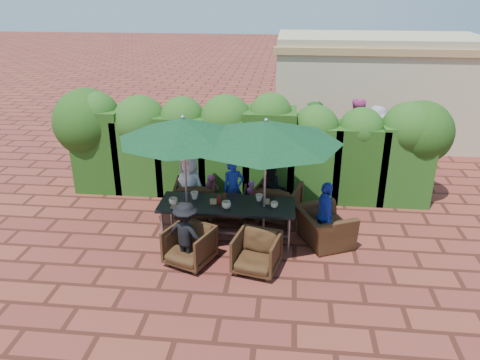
# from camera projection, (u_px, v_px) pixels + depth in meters

# --- Properties ---
(ground) EXTENTS (80.00, 80.00, 0.00)m
(ground) POSITION_uv_depth(u_px,v_px,m) (237.00, 242.00, 9.04)
(ground) COLOR brown
(ground) RESTS_ON ground
(dining_table) EXTENTS (2.58, 0.90, 0.75)m
(dining_table) POSITION_uv_depth(u_px,v_px,m) (227.00, 207.00, 8.92)
(dining_table) COLOR black
(dining_table) RESTS_ON ground
(umbrella_left) EXTENTS (2.40, 2.40, 2.46)m
(umbrella_left) POSITION_uv_depth(u_px,v_px,m) (183.00, 129.00, 8.39)
(umbrella_left) COLOR gray
(umbrella_left) RESTS_ON ground
(umbrella_right) EXTENTS (2.74, 2.74, 2.46)m
(umbrella_right) POSITION_uv_depth(u_px,v_px,m) (266.00, 132.00, 8.21)
(umbrella_right) COLOR gray
(umbrella_right) RESTS_ON ground
(chair_far_left) EXTENTS (0.93, 0.88, 0.87)m
(chair_far_left) POSITION_uv_depth(u_px,v_px,m) (196.00, 196.00, 9.95)
(chair_far_left) COLOR black
(chair_far_left) RESTS_ON ground
(chair_far_mid) EXTENTS (0.70, 0.65, 0.71)m
(chair_far_mid) POSITION_uv_depth(u_px,v_px,m) (230.00, 201.00, 9.94)
(chair_far_mid) COLOR black
(chair_far_mid) RESTS_ON ground
(chair_far_right) EXTENTS (1.03, 1.00, 0.87)m
(chair_far_right) POSITION_uv_depth(u_px,v_px,m) (278.00, 200.00, 9.80)
(chair_far_right) COLOR black
(chair_far_right) RESTS_ON ground
(chair_near_left) EXTENTS (0.95, 0.92, 0.76)m
(chair_near_left) POSITION_uv_depth(u_px,v_px,m) (189.00, 244.00, 8.23)
(chair_near_left) COLOR black
(chair_near_left) RESTS_ON ground
(chair_near_right) EXTENTS (0.87, 0.83, 0.76)m
(chair_near_right) POSITION_uv_depth(u_px,v_px,m) (257.00, 251.00, 8.02)
(chair_near_right) COLOR black
(chair_near_right) RESTS_ON ground
(chair_end_right) EXTENTS (1.03, 1.21, 0.90)m
(chair_end_right) POSITION_uv_depth(u_px,v_px,m) (324.00, 222.00, 8.86)
(chair_end_right) COLOR black
(chair_end_right) RESTS_ON ground
(adult_far_left) EXTENTS (0.79, 0.65, 1.39)m
(adult_far_left) POSITION_uv_depth(u_px,v_px,m) (190.00, 186.00, 9.81)
(adult_far_left) COLOR silver
(adult_far_left) RESTS_ON ground
(adult_far_mid) EXTENTS (0.56, 0.51, 1.26)m
(adult_far_mid) POSITION_uv_depth(u_px,v_px,m) (233.00, 189.00, 9.84)
(adult_far_mid) COLOR #2037B1
(adult_far_mid) RESTS_ON ground
(adult_far_right) EXTENTS (0.65, 0.46, 1.26)m
(adult_far_right) POSITION_uv_depth(u_px,v_px,m) (272.00, 192.00, 9.69)
(adult_far_right) COLOR black
(adult_far_right) RESTS_ON ground
(adult_near_left) EXTENTS (0.83, 0.60, 1.19)m
(adult_near_left) POSITION_uv_depth(u_px,v_px,m) (186.00, 234.00, 8.14)
(adult_near_left) COLOR black
(adult_near_left) RESTS_ON ground
(adult_end_right) EXTENTS (0.49, 0.81, 1.30)m
(adult_end_right) POSITION_uv_depth(u_px,v_px,m) (325.00, 215.00, 8.68)
(adult_end_right) COLOR #2037B1
(adult_end_right) RESTS_ON ground
(child_left) EXTENTS (0.37, 0.32, 0.86)m
(child_left) POSITION_uv_depth(u_px,v_px,m) (212.00, 194.00, 10.07)
(child_left) COLOR #CB478E
(child_left) RESTS_ON ground
(child_right) EXTENTS (0.33, 0.29, 0.81)m
(child_right) POSITION_uv_depth(u_px,v_px,m) (251.00, 199.00, 9.90)
(child_right) COLOR #B355B8
(child_right) RESTS_ON ground
(pedestrian_a) EXTENTS (1.75, 1.56, 1.86)m
(pedestrian_a) POSITION_uv_depth(u_px,v_px,m) (313.00, 136.00, 12.25)
(pedestrian_a) COLOR #278223
(pedestrian_a) RESTS_ON ground
(pedestrian_b) EXTENTS (1.05, 0.92, 1.87)m
(pedestrian_b) POSITION_uv_depth(u_px,v_px,m) (354.00, 133.00, 12.44)
(pedestrian_b) COLOR #CB478E
(pedestrian_b) RESTS_ON ground
(pedestrian_c) EXTENTS (1.19, 1.05, 1.72)m
(pedestrian_c) POSITION_uv_depth(u_px,v_px,m) (375.00, 138.00, 12.27)
(pedestrian_c) COLOR gray
(pedestrian_c) RESTS_ON ground
(cup_a) EXTENTS (0.16, 0.16, 0.13)m
(cup_a) POSITION_uv_depth(u_px,v_px,m) (173.00, 201.00, 8.84)
(cup_a) COLOR beige
(cup_a) RESTS_ON dining_table
(cup_b) EXTENTS (0.15, 0.15, 0.14)m
(cup_b) POSITION_uv_depth(u_px,v_px,m) (195.00, 195.00, 9.07)
(cup_b) COLOR beige
(cup_b) RESTS_ON dining_table
(cup_c) EXTENTS (0.17, 0.17, 0.14)m
(cup_c) POSITION_uv_depth(u_px,v_px,m) (226.00, 205.00, 8.69)
(cup_c) COLOR beige
(cup_c) RESTS_ON dining_table
(cup_d) EXTENTS (0.14, 0.14, 0.13)m
(cup_d) POSITION_uv_depth(u_px,v_px,m) (259.00, 198.00, 8.98)
(cup_d) COLOR beige
(cup_d) RESTS_ON dining_table
(cup_e) EXTENTS (0.14, 0.14, 0.11)m
(cup_e) POSITION_uv_depth(u_px,v_px,m) (274.00, 205.00, 8.72)
(cup_e) COLOR beige
(cup_e) RESTS_ON dining_table
(ketchup_bottle) EXTENTS (0.04, 0.04, 0.17)m
(ketchup_bottle) POSITION_uv_depth(u_px,v_px,m) (219.00, 199.00, 8.87)
(ketchup_bottle) COLOR #B20C0A
(ketchup_bottle) RESTS_ON dining_table
(sauce_bottle) EXTENTS (0.04, 0.04, 0.17)m
(sauce_bottle) POSITION_uv_depth(u_px,v_px,m) (224.00, 197.00, 8.96)
(sauce_bottle) COLOR #4C230C
(sauce_bottle) RESTS_ON dining_table
(serving_tray) EXTENTS (0.35, 0.25, 0.02)m
(serving_tray) POSITION_uv_depth(u_px,v_px,m) (181.00, 206.00, 8.79)
(serving_tray) COLOR #946747
(serving_tray) RESTS_ON dining_table
(number_block_left) EXTENTS (0.12, 0.06, 0.10)m
(number_block_left) POSITION_uv_depth(u_px,v_px,m) (213.00, 201.00, 8.87)
(number_block_left) COLOR tan
(number_block_left) RESTS_ON dining_table
(number_block_right) EXTENTS (0.12, 0.06, 0.10)m
(number_block_right) POSITION_uv_depth(u_px,v_px,m) (266.00, 201.00, 8.87)
(number_block_right) COLOR tan
(number_block_right) RESTS_ON dining_table
(hedge_wall) EXTENTS (9.10, 1.60, 2.42)m
(hedge_wall) POSITION_uv_depth(u_px,v_px,m) (240.00, 140.00, 10.68)
(hedge_wall) COLOR black
(hedge_wall) RESTS_ON ground
(building) EXTENTS (6.20, 3.08, 3.20)m
(building) POSITION_uv_depth(u_px,v_px,m) (374.00, 89.00, 14.48)
(building) COLOR #BBAF8B
(building) RESTS_ON ground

